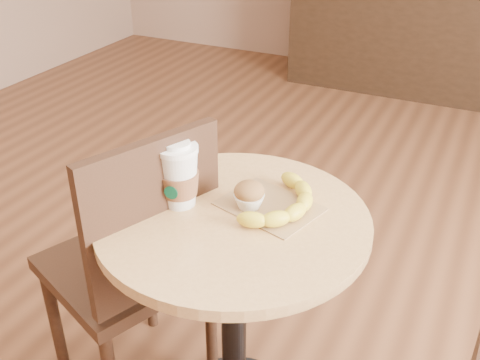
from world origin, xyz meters
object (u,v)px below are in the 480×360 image
(cafe_table, at_px, (233,285))
(chair_left, at_px, (136,263))
(banana, at_px, (286,202))
(coffee_cup, at_px, (179,177))
(muffin, at_px, (249,195))

(cafe_table, xyz_separation_m, chair_left, (-0.30, -0.03, -0.01))
(banana, bearing_deg, coffee_cup, -150.91)
(coffee_cup, xyz_separation_m, muffin, (0.17, 0.06, -0.04))
(chair_left, relative_size, muffin, 11.98)
(chair_left, xyz_separation_m, coffee_cup, (0.15, 0.02, 0.31))
(muffin, bearing_deg, coffee_cup, -160.73)
(muffin, relative_size, banana, 0.27)
(muffin, xyz_separation_m, banana, (0.09, 0.03, -0.01))
(chair_left, height_order, muffin, chair_left)
(cafe_table, bearing_deg, muffin, 67.17)
(chair_left, xyz_separation_m, muffin, (0.32, 0.08, 0.27))
(cafe_table, relative_size, muffin, 9.50)
(chair_left, bearing_deg, muffin, 125.65)
(muffin, height_order, banana, muffin)
(coffee_cup, bearing_deg, chair_left, 178.16)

